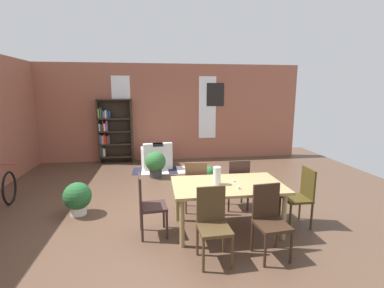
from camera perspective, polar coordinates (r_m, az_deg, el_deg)
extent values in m
plane|color=brown|center=(5.04, -3.29, -14.39)|extent=(10.64, 10.64, 0.00)
cube|color=#A05C46|center=(8.74, -5.57, 6.51)|extent=(8.62, 0.12, 3.00)
cube|color=white|center=(8.71, -14.45, 7.20)|extent=(0.55, 0.02, 1.95)
cube|color=white|center=(8.81, 3.21, 7.56)|extent=(0.55, 0.02, 1.95)
cube|color=#998252|center=(4.30, 7.43, -8.46)|extent=(1.69, 1.00, 0.04)
cylinder|color=#998252|center=(3.95, -2.05, -16.12)|extent=(0.07, 0.07, 0.72)
cylinder|color=#998252|center=(4.34, 18.59, -14.11)|extent=(0.07, 0.07, 0.72)
cylinder|color=#998252|center=(4.68, -3.06, -11.68)|extent=(0.07, 0.07, 0.72)
cylinder|color=#998252|center=(5.01, 14.49, -10.45)|extent=(0.07, 0.07, 0.72)
cylinder|color=silver|center=(4.21, 5.22, -6.59)|extent=(0.12, 0.12, 0.27)
cylinder|color=silver|center=(4.10, 9.66, -8.89)|extent=(0.04, 0.04, 0.04)
cylinder|color=silver|center=(4.40, 8.64, -7.56)|extent=(0.04, 0.04, 0.03)
cube|color=brown|center=(5.06, 0.73, -8.79)|extent=(0.43, 0.43, 0.04)
cube|color=brown|center=(4.80, 0.86, -6.72)|extent=(0.38, 0.06, 0.50)
cylinder|color=brown|center=(5.32, 2.57, -10.49)|extent=(0.04, 0.04, 0.43)
cylinder|color=brown|center=(5.30, -1.37, -10.56)|extent=(0.04, 0.04, 0.43)
cylinder|color=brown|center=(4.99, 2.95, -11.99)|extent=(0.04, 0.04, 0.43)
cylinder|color=brown|center=(4.97, -1.28, -12.08)|extent=(0.04, 0.04, 0.43)
cube|color=#372321|center=(4.26, -8.11, -12.77)|extent=(0.44, 0.44, 0.04)
cube|color=#372321|center=(4.16, -10.78, -9.75)|extent=(0.07, 0.38, 0.50)
cylinder|color=#372321|center=(4.22, -5.25, -16.49)|extent=(0.04, 0.04, 0.43)
cylinder|color=#372321|center=(4.54, -5.91, -14.44)|extent=(0.04, 0.04, 0.43)
cylinder|color=#372321|center=(4.19, -10.34, -16.83)|extent=(0.04, 0.04, 0.43)
cylinder|color=#372321|center=(4.51, -10.60, -14.73)|extent=(0.04, 0.04, 0.43)
cube|color=#392620|center=(5.22, 9.11, -8.30)|extent=(0.40, 0.40, 0.04)
cube|color=#392620|center=(4.97, 9.82, -6.26)|extent=(0.38, 0.03, 0.50)
cylinder|color=#392620|center=(5.51, 10.31, -9.89)|extent=(0.04, 0.04, 0.43)
cylinder|color=#392620|center=(5.41, 6.63, -10.17)|extent=(0.04, 0.04, 0.43)
cylinder|color=#392620|center=(5.19, 11.56, -11.25)|extent=(0.04, 0.04, 0.43)
cylinder|color=#392620|center=(5.09, 7.65, -11.59)|extent=(0.04, 0.04, 0.43)
cube|color=#46341C|center=(3.61, 4.67, -17.26)|extent=(0.42, 0.42, 0.04)
cube|color=#46341C|center=(3.66, 3.96, -12.48)|extent=(0.38, 0.05, 0.50)
cylinder|color=#46341C|center=(3.54, 2.38, -22.26)|extent=(0.04, 0.04, 0.43)
cylinder|color=#46341C|center=(3.63, 8.36, -21.50)|extent=(0.04, 0.04, 0.43)
cylinder|color=#46341C|center=(3.84, 1.12, -19.39)|extent=(0.04, 0.04, 0.43)
cylinder|color=#46341C|center=(3.92, 6.57, -18.79)|extent=(0.04, 0.04, 0.43)
cube|color=#332015|center=(3.83, 16.31, -15.93)|extent=(0.44, 0.44, 0.04)
cube|color=#332015|center=(3.88, 15.14, -11.49)|extent=(0.38, 0.07, 0.50)
cylinder|color=#332015|center=(3.73, 14.99, -20.78)|extent=(0.04, 0.04, 0.43)
cylinder|color=#332015|center=(3.90, 19.94, -19.61)|extent=(0.04, 0.04, 0.43)
cylinder|color=#332015|center=(4.00, 12.43, -18.31)|extent=(0.04, 0.04, 0.43)
cylinder|color=#332015|center=(4.16, 17.11, -17.37)|extent=(0.04, 0.04, 0.43)
cube|color=#3E3212|center=(4.81, 20.87, -10.58)|extent=(0.40, 0.40, 0.04)
cube|color=#3E3212|center=(4.82, 23.01, -7.54)|extent=(0.03, 0.38, 0.50)
cylinder|color=#3E3212|center=(4.97, 17.80, -12.63)|extent=(0.04, 0.04, 0.43)
cylinder|color=#3E3212|center=(4.67, 19.76, -14.27)|extent=(0.04, 0.04, 0.43)
cylinder|color=#3E3212|center=(5.13, 21.51, -12.11)|extent=(0.04, 0.04, 0.43)
cylinder|color=#3E3212|center=(4.85, 23.64, -13.64)|extent=(0.04, 0.04, 0.43)
cube|color=#2D2319|center=(8.69, -18.80, 2.46)|extent=(0.04, 0.29, 1.94)
cube|color=#2D2319|center=(8.56, -12.42, 2.66)|extent=(0.04, 0.29, 1.94)
cube|color=#2D2319|center=(8.75, -15.51, 2.69)|extent=(1.01, 0.01, 1.94)
cube|color=#2D2319|center=(8.75, -15.38, -2.47)|extent=(0.97, 0.29, 0.04)
cube|color=#4C4C51|center=(8.79, -18.35, -1.36)|extent=(0.03, 0.18, 0.33)
cube|color=#4C4C51|center=(8.78, -18.07, -1.42)|extent=(0.03, 0.20, 0.31)
cube|color=white|center=(8.78, -17.77, -1.64)|extent=(0.05, 0.16, 0.24)
cube|color=#2D2319|center=(8.67, -15.50, 0.02)|extent=(0.97, 0.29, 0.04)
cube|color=#284C8C|center=(8.72, -18.50, 1.03)|extent=(0.03, 0.23, 0.30)
cube|color=#8C4C8C|center=(8.71, -18.26, 0.93)|extent=(0.04, 0.23, 0.26)
cube|color=gold|center=(8.71, -17.95, 0.90)|extent=(0.04, 0.24, 0.25)
cube|color=#B22D28|center=(8.70, -17.70, 1.04)|extent=(0.03, 0.22, 0.29)
cube|color=#B22D28|center=(8.69, -17.42, 0.88)|extent=(0.03, 0.22, 0.24)
cube|color=#B22D28|center=(8.69, -17.10, 0.88)|extent=(0.03, 0.19, 0.24)
cube|color=#4C4C51|center=(8.68, -16.85, 0.95)|extent=(0.03, 0.19, 0.26)
cube|color=#2D2319|center=(8.61, -15.63, 2.56)|extent=(0.97, 0.29, 0.04)
cube|color=white|center=(8.67, -18.64, 3.33)|extent=(0.03, 0.19, 0.23)
cube|color=#4C4C51|center=(8.66, -18.30, 3.23)|extent=(0.05, 0.17, 0.19)
cube|color=#B22D28|center=(8.65, -18.00, 3.63)|extent=(0.03, 0.15, 0.31)
cube|color=white|center=(8.64, -17.65, 3.36)|extent=(0.05, 0.20, 0.22)
cube|color=#8C4C8C|center=(8.63, -17.26, 3.67)|extent=(0.05, 0.17, 0.31)
cube|color=#2D2319|center=(8.57, -15.77, 5.13)|extent=(0.97, 0.29, 0.04)
cube|color=gold|center=(8.63, -18.80, 6.07)|extent=(0.03, 0.21, 0.28)
cube|color=#33724C|center=(8.62, -18.46, 6.17)|extent=(0.04, 0.15, 0.31)
cube|color=#284C8C|center=(8.61, -18.08, 5.95)|extent=(0.04, 0.18, 0.23)
cube|color=orange|center=(8.60, -17.78, 5.81)|extent=(0.04, 0.15, 0.19)
cube|color=white|center=(8.59, -17.46, 5.97)|extent=(0.04, 0.20, 0.24)
cube|color=#284C8C|center=(8.59, -17.09, 5.89)|extent=(0.05, 0.16, 0.21)
cube|color=#284C8C|center=(8.58, -16.73, 5.92)|extent=(0.03, 0.17, 0.21)
cube|color=#2D2319|center=(8.53, -15.96, 8.88)|extent=(0.97, 0.29, 0.04)
cube|color=silver|center=(8.03, -7.46, -3.30)|extent=(0.91, 0.91, 0.40)
cube|color=silver|center=(7.64, -7.15, -1.14)|extent=(0.82, 0.28, 0.35)
cube|color=silver|center=(8.03, -5.12, -1.24)|extent=(0.23, 0.73, 0.15)
cube|color=silver|center=(7.93, -9.94, -1.52)|extent=(0.23, 0.73, 0.15)
cube|color=black|center=(7.62, -7.17, -0.15)|extent=(0.30, 0.21, 0.08)
torus|color=black|center=(6.45, -33.75, -7.63)|extent=(0.12, 0.66, 0.66)
cylinder|color=#B23333|center=(6.23, -34.53, -3.53)|extent=(0.44, 0.08, 0.02)
cylinder|color=silver|center=(5.40, -22.55, -12.63)|extent=(0.27, 0.27, 0.15)
sphere|color=#235B2D|center=(5.30, -22.76, -9.96)|extent=(0.48, 0.48, 0.48)
cylinder|color=#333338|center=(7.09, -7.56, -6.04)|extent=(0.31, 0.31, 0.20)
sphere|color=#2D6B33|center=(7.01, -7.62, -3.62)|extent=(0.52, 0.52, 0.52)
cylinder|color=#9E6042|center=(6.31, 3.21, -8.15)|extent=(0.31, 0.31, 0.20)
sphere|color=#2D6B33|center=(6.24, 3.23, -6.11)|extent=(0.34, 0.34, 0.34)
cube|color=#1E1E33|center=(7.70, -11.34, -5.56)|extent=(0.24, 0.75, 0.01)
cube|color=white|center=(7.69, -9.52, -5.52)|extent=(0.24, 0.75, 0.01)
cube|color=#1E1E33|center=(7.68, -7.70, -5.48)|extent=(0.24, 0.75, 0.01)
cube|color=white|center=(7.69, -5.88, -5.43)|extent=(0.24, 0.75, 0.01)
cube|color=#1E1E33|center=(7.70, -4.06, -5.38)|extent=(0.24, 0.75, 0.01)
cube|color=white|center=(7.72, -2.25, -5.32)|extent=(0.24, 0.75, 0.01)
cube|color=black|center=(8.84, 4.88, 10.21)|extent=(0.56, 0.03, 0.72)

